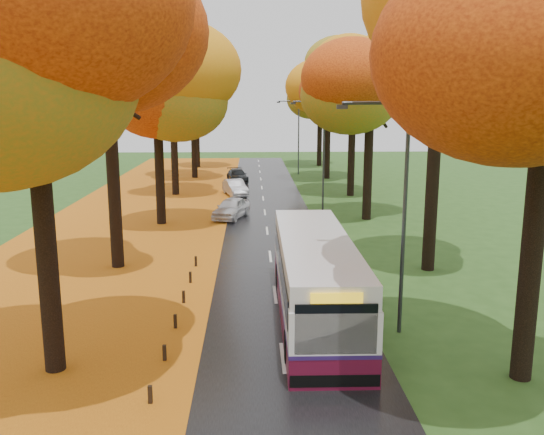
{
  "coord_description": "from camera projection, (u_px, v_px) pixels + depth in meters",
  "views": [
    {
      "loc": [
        -0.95,
        -10.83,
        7.99
      ],
      "look_at": [
        0.0,
        15.54,
        2.6
      ],
      "focal_mm": 38.0,
      "sensor_mm": 36.0,
      "label": 1
    }
  ],
  "objects": [
    {
      "name": "car_dark",
      "position": [
        237.0,
        176.0,
        56.97
      ],
      "size": [
        2.45,
        4.56,
        1.26
      ],
      "primitive_type": "imported",
      "rotation": [
        0.0,
        0.0,
        0.17
      ],
      "color": "black",
      "rests_on": "road"
    },
    {
      "name": "bollard_row",
      "position": [
        158.0,
        372.0,
        16.65
      ],
      "size": [
        0.11,
        23.51,
        0.52
      ],
      "color": "black",
      "rests_on": "ground"
    },
    {
      "name": "trees_left",
      "position": [
        153.0,
        75.0,
        36.57
      ],
      "size": [
        9.2,
        74.0,
        13.88
      ],
      "color": "black",
      "rests_on": "ground"
    },
    {
      "name": "streetlamp_far",
      "position": [
        296.0,
        131.0,
        62.35
      ],
      "size": [
        2.45,
        0.18,
        8.0
      ],
      "color": "#333538",
      "rests_on": "ground"
    },
    {
      "name": "streetlamp_near",
      "position": [
        398.0,
        200.0,
        19.26
      ],
      "size": [
        2.45,
        0.18,
        8.0
      ],
      "color": "#333538",
      "rests_on": "ground"
    },
    {
      "name": "car_silver",
      "position": [
        235.0,
        188.0,
        48.88
      ],
      "size": [
        2.43,
        4.27,
        1.33
      ],
      "primitive_type": "imported",
      "rotation": [
        0.0,
        0.0,
        0.27
      ],
      "color": "#A6A9AE",
      "rests_on": "road"
    },
    {
      "name": "leaf_drift",
      "position": [
        219.0,
        227.0,
        36.6
      ],
      "size": [
        0.9,
        90.0,
        0.01
      ],
      "primitive_type": "cube",
      "color": "orange",
      "rests_on": "road"
    },
    {
      "name": "streetlamp_mid",
      "position": [
        320.0,
        147.0,
        40.8
      ],
      "size": [
        2.45,
        0.18,
        8.0
      ],
      "color": "#333538",
      "rests_on": "ground"
    },
    {
      "name": "trees_right",
      "position": [
        377.0,
        73.0,
        36.9
      ],
      "size": [
        9.3,
        74.2,
        13.96
      ],
      "color": "black",
      "rests_on": "ground"
    },
    {
      "name": "centre_line",
      "position": [
        267.0,
        227.0,
        36.7
      ],
      "size": [
        0.12,
        90.0,
        0.01
      ],
      "primitive_type": "cube",
      "color": "silver",
      "rests_on": "road"
    },
    {
      "name": "road",
      "position": [
        267.0,
        227.0,
        36.71
      ],
      "size": [
        6.5,
        90.0,
        0.04
      ],
      "primitive_type": "cube",
      "color": "black",
      "rests_on": "ground"
    },
    {
      "name": "car_white",
      "position": [
        231.0,
        208.0,
        39.4
      ],
      "size": [
        2.86,
        4.44,
        1.41
      ],
      "primitive_type": "imported",
      "rotation": [
        0.0,
        0.0,
        -0.32
      ],
      "color": "silver",
      "rests_on": "road"
    },
    {
      "name": "bus",
      "position": [
        315.0,
        276.0,
        21.27
      ],
      "size": [
        2.7,
        11.4,
        3.0
      ],
      "rotation": [
        0.0,
        0.0,
        -0.01
      ],
      "color": "#510C23",
      "rests_on": "road"
    },
    {
      "name": "leaf_verge",
      "position": [
        125.0,
        229.0,
        36.39
      ],
      "size": [
        12.0,
        90.0,
        0.02
      ],
      "primitive_type": "cube",
      "color": "#92460D",
      "rests_on": "ground"
    }
  ]
}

